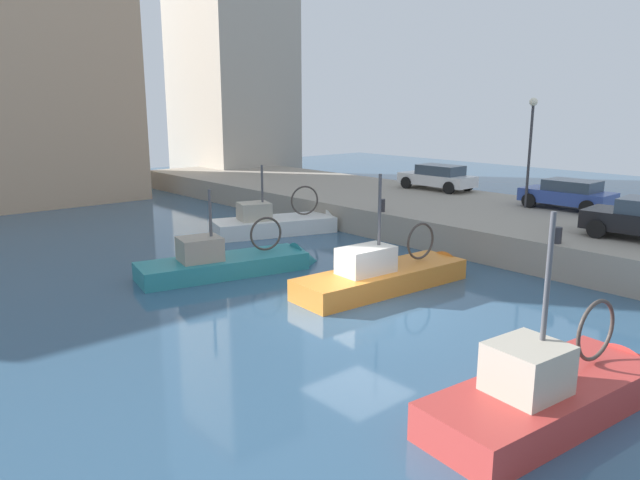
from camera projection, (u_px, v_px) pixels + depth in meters
The scene contains 13 objects.
water_surface at pixel (359, 311), 17.02m from camera, with size 80.00×80.00×0.00m, color #335675.
quay_wall at pixel (559, 234), 24.28m from camera, with size 9.00×56.00×1.20m, color #9E9384.
fishing_boat_white at pixel (282, 230), 27.33m from camera, with size 6.57×3.73×4.04m.
fishing_boat_teal at pixel (234, 270), 20.84m from camera, with size 6.81×3.02×3.79m.
fishing_boat_orange at pixel (390, 283), 19.21m from camera, with size 7.00×2.31×4.48m.
fishing_boat_red at pixel (556, 406), 11.43m from camera, with size 6.29×2.52×4.80m.
parked_car_white at pixel (438, 177), 32.27m from camera, with size 1.98×4.20×1.35m.
parked_car_blue at pixel (568, 194), 26.32m from camera, with size 2.03×3.89×1.31m.
mooring_bollard_mid at pixel (558, 235), 19.95m from camera, with size 0.28×0.28×0.55m, color #2D2D33.
mooring_bollard_north at pixel (382, 205), 25.81m from camera, with size 0.28×0.28×0.55m, color #2D2D33.
quay_streetlamp at pixel (531, 134), 26.17m from camera, with size 0.36×0.36×4.83m.
waterfront_building_west_mid at pixel (22, 29), 34.43m from camera, with size 11.14×8.84×19.87m.
waterfront_building_east_mid at pixel (231, 32), 44.87m from camera, with size 7.41×8.41×21.96m.
Camera 1 is at (-11.49, -11.38, 5.78)m, focal length 33.48 mm.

